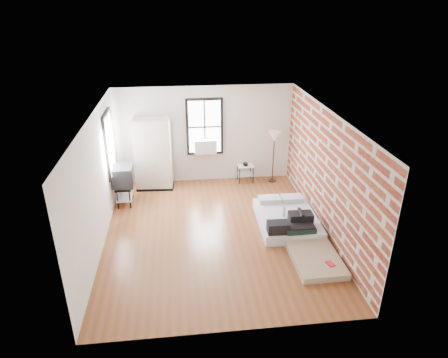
{
  "coord_description": "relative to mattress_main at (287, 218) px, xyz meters",
  "views": [
    {
      "loc": [
        -0.72,
        -7.86,
        5.01
      ],
      "look_at": [
        0.24,
        0.3,
        1.23
      ],
      "focal_mm": 32.0,
      "sensor_mm": 36.0,
      "label": 1
    }
  ],
  "objects": [
    {
      "name": "side_table",
      "position": [
        -0.59,
        2.53,
        0.24
      ],
      "size": [
        0.48,
        0.4,
        0.6
      ],
      "rotation": [
        0.0,
        0.0,
        0.07
      ],
      "color": "black",
      "rests_on": "ground"
    },
    {
      "name": "ground",
      "position": [
        -1.74,
        -0.19,
        -0.16
      ],
      "size": [
        6.0,
        6.0,
        0.0
      ],
      "primitive_type": "plane",
      "color": "brown",
      "rests_on": "ground"
    },
    {
      "name": "room_shell",
      "position": [
        -1.51,
        0.18,
        1.57
      ],
      "size": [
        5.02,
        6.02,
        2.8
      ],
      "color": "silver",
      "rests_on": "ground"
    },
    {
      "name": "floor_lamp",
      "position": [
        0.21,
        2.46,
        1.14
      ],
      "size": [
        0.33,
        0.33,
        1.54
      ],
      "color": "#2E220F",
      "rests_on": "ground"
    },
    {
      "name": "tv_stand",
      "position": [
        -3.96,
        1.57,
        0.58
      ],
      "size": [
        0.53,
        0.74,
        1.04
      ],
      "rotation": [
        0.0,
        0.0,
        0.01
      ],
      "color": "black",
      "rests_on": "ground"
    },
    {
      "name": "mattress_bare",
      "position": [
        0.18,
        -1.15,
        -0.05
      ],
      "size": [
        0.98,
        1.82,
        0.39
      ],
      "rotation": [
        0.0,
        0.0,
        0.01
      ],
      "color": "tan",
      "rests_on": "ground"
    },
    {
      "name": "mattress_main",
      "position": [
        0.0,
        0.0,
        0.0
      ],
      "size": [
        1.41,
        1.89,
        0.59
      ],
      "rotation": [
        0.0,
        0.0,
        -0.03
      ],
      "color": "silver",
      "rests_on": "ground"
    },
    {
      "name": "wardrobe",
      "position": [
        -3.21,
        2.46,
        0.84
      ],
      "size": [
        1.06,
        0.66,
        2.02
      ],
      "rotation": [
        0.0,
        0.0,
        -0.07
      ],
      "color": "black",
      "rests_on": "ground"
    }
  ]
}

